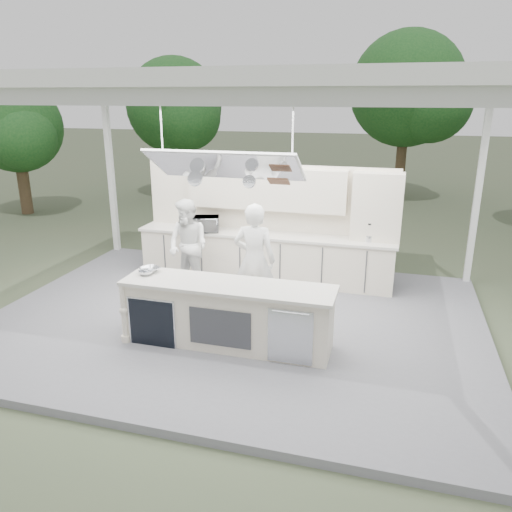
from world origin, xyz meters
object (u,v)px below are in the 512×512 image
(demo_island, at_px, (226,314))
(back_counter, at_px, (264,256))
(head_chef, at_px, (254,260))
(sous_chef, at_px, (188,246))

(demo_island, height_order, back_counter, same)
(head_chef, bearing_deg, demo_island, 83.89)
(head_chef, height_order, sous_chef, head_chef)
(head_chef, distance_m, sous_chef, 1.63)
(demo_island, distance_m, sous_chef, 2.34)
(demo_island, bearing_deg, head_chef, 85.22)
(demo_island, xyz_separation_m, sous_chef, (-1.38, 1.85, 0.39))
(back_counter, distance_m, sous_chef, 1.58)
(demo_island, distance_m, back_counter, 2.82)
(demo_island, relative_size, back_counter, 0.61)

